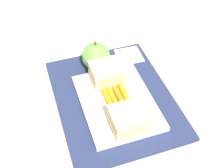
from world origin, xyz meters
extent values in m
plane|color=#B7AD99|center=(0.00, 0.00, 0.00)|extent=(2.40, 2.40, 0.00)
cube|color=navy|center=(0.00, 0.00, 0.01)|extent=(0.36, 0.28, 0.01)
cube|color=white|center=(-0.03, 0.00, 0.02)|extent=(0.23, 0.17, 0.01)
cube|color=#DBC189|center=(-0.10, 0.00, 0.03)|extent=(0.07, 0.08, 0.02)
cube|color=#F4CC4C|center=(-0.10, 0.00, 0.04)|extent=(0.07, 0.07, 0.01)
cube|color=#DBC189|center=(-0.10, 0.00, 0.06)|extent=(0.07, 0.08, 0.02)
cube|color=#DBC189|center=(0.05, 0.00, 0.03)|extent=(0.07, 0.08, 0.02)
cube|color=#F4CC4C|center=(0.05, 0.00, 0.04)|extent=(0.07, 0.07, 0.01)
cube|color=#DBC189|center=(0.05, 0.00, 0.06)|extent=(0.07, 0.08, 0.02)
cylinder|color=orange|center=(-0.02, -0.02, 0.03)|extent=(0.08, 0.01, 0.02)
cylinder|color=orange|center=(-0.02, -0.01, 0.03)|extent=(0.08, 0.01, 0.02)
cylinder|color=orange|center=(-0.02, 0.01, 0.03)|extent=(0.08, 0.01, 0.02)
cylinder|color=orange|center=(-0.02, 0.02, 0.03)|extent=(0.08, 0.01, 0.02)
sphere|color=#66B742|center=(0.12, 0.01, 0.05)|extent=(0.07, 0.07, 0.07)
cylinder|color=brown|center=(0.12, 0.01, 0.09)|extent=(0.01, 0.01, 0.01)
cube|color=white|center=(0.14, -0.09, 0.01)|extent=(0.07, 0.07, 0.00)
camera|label=1|loc=(-0.48, 0.16, 0.56)|focal=47.82mm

